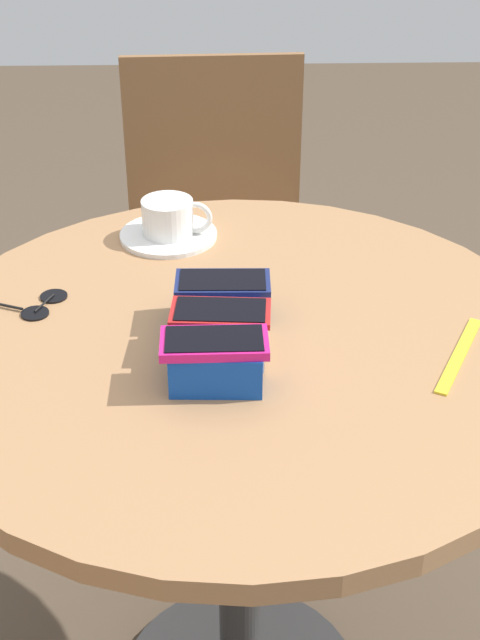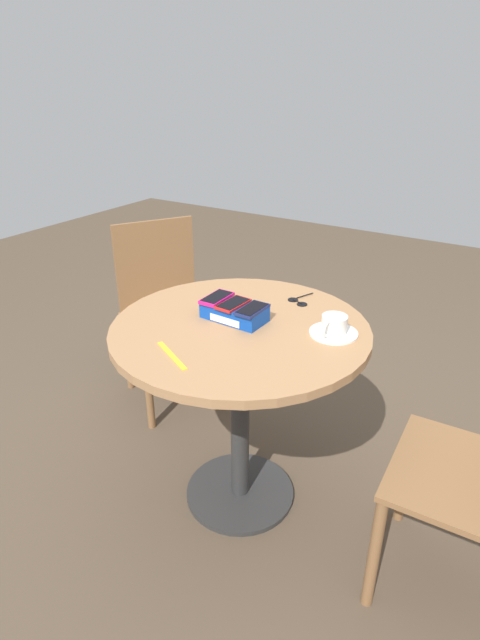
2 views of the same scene
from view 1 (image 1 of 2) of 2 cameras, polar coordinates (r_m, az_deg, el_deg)
The scene contains 10 objects.
round_table at distance 1.29m, azimuth 0.00°, elevation -6.31°, with size 0.88×0.88×0.76m.
phone_box at distance 1.16m, azimuth -1.39°, elevation -0.80°, with size 0.22×0.12×0.05m.
phone_magenta at distance 1.07m, azimuth -1.66°, elevation -1.46°, with size 0.07×0.13×0.01m.
phone_red at distance 1.14m, azimuth -1.26°, elevation 0.50°, with size 0.08×0.13×0.01m.
phone_navy at distance 1.20m, azimuth -1.12°, elevation 2.42°, with size 0.07×0.13×0.01m.
saucer at distance 1.46m, azimuth -4.60°, elevation 5.44°, with size 0.16×0.16×0.01m, color white.
coffee_cup at distance 1.45m, azimuth -4.55°, elevation 6.63°, with size 0.08×0.11×0.06m.
lanyard_strap at distance 1.19m, azimuth 13.85°, elevation -2.17°, with size 0.19×0.02×0.00m, color yellow.
sunglasses at distance 1.30m, azimuth -12.74°, elevation 0.97°, with size 0.09×0.13×0.01m.
chair_far_side at distance 2.09m, azimuth -1.49°, elevation 4.88°, with size 0.45×0.45×0.87m.
Camera 1 is at (-1.02, 0.03, 1.41)m, focal length 50.00 mm.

